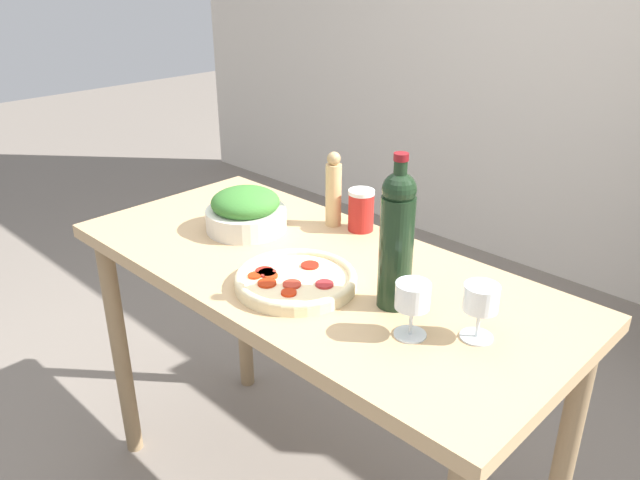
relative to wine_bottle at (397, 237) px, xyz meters
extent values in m
cube|color=silver|center=(-0.29, 2.13, 0.25)|extent=(6.40, 0.06, 2.60)
cube|color=tan|center=(-0.29, 0.01, -0.19)|extent=(1.42, 0.65, 0.04)
cylinder|color=#967A55|center=(-0.94, -0.25, -0.63)|extent=(0.06, 0.06, 0.84)
cylinder|color=#967A55|center=(-0.94, 0.28, -0.63)|extent=(0.06, 0.06, 0.84)
cylinder|color=#967A55|center=(0.36, 0.28, -0.63)|extent=(0.06, 0.06, 0.84)
cylinder|color=black|center=(0.00, 0.00, -0.04)|extent=(0.08, 0.08, 0.27)
sphere|color=black|center=(0.00, 0.00, 0.11)|extent=(0.08, 0.08, 0.08)
cylinder|color=black|center=(0.00, 0.00, 0.15)|extent=(0.03, 0.03, 0.07)
cylinder|color=maroon|center=(0.00, 0.00, 0.19)|extent=(0.03, 0.03, 0.02)
cylinder|color=silver|center=(0.11, -0.08, -0.17)|extent=(0.07, 0.07, 0.00)
cylinder|color=silver|center=(0.11, -0.08, -0.14)|extent=(0.01, 0.01, 0.07)
cylinder|color=white|center=(0.11, -0.08, -0.07)|extent=(0.08, 0.08, 0.06)
cylinder|color=maroon|center=(0.11, -0.08, -0.10)|extent=(0.07, 0.07, 0.01)
cylinder|color=silver|center=(0.22, 0.02, -0.17)|extent=(0.07, 0.07, 0.00)
cylinder|color=silver|center=(0.22, 0.02, -0.14)|extent=(0.01, 0.01, 0.07)
cylinder|color=white|center=(0.22, 0.02, -0.07)|extent=(0.08, 0.08, 0.06)
cylinder|color=tan|center=(-0.43, 0.25, -0.08)|extent=(0.05, 0.05, 0.19)
sphere|color=tan|center=(-0.43, 0.25, 0.04)|extent=(0.04, 0.04, 0.04)
cylinder|color=silver|center=(-0.59, 0.04, -0.14)|extent=(0.24, 0.24, 0.07)
ellipsoid|color=#38752D|center=(-0.59, 0.04, -0.09)|extent=(0.20, 0.20, 0.08)
cylinder|color=beige|center=(-0.23, -0.10, -0.16)|extent=(0.30, 0.30, 0.02)
torus|color=beige|center=(-0.23, -0.10, -0.15)|extent=(0.30, 0.30, 0.02)
cylinder|color=#A92426|center=(-0.15, -0.08, -0.15)|extent=(0.04, 0.04, 0.01)
cylinder|color=red|center=(-0.18, -0.16, -0.15)|extent=(0.04, 0.04, 0.01)
cylinder|color=red|center=(-0.28, -0.14, -0.15)|extent=(0.03, 0.03, 0.01)
cylinder|color=#A82011|center=(-0.25, -0.03, -0.15)|extent=(0.05, 0.05, 0.01)
cylinder|color=#A91D14|center=(-0.31, -0.13, -0.15)|extent=(0.05, 0.05, 0.01)
cylinder|color=red|center=(-0.29, -0.13, -0.15)|extent=(0.05, 0.05, 0.01)
cylinder|color=#B7301F|center=(-0.21, -0.13, -0.15)|extent=(0.04, 0.04, 0.01)
cylinder|color=#B1270C|center=(-0.26, -0.17, -0.15)|extent=(0.05, 0.05, 0.01)
cylinder|color=#B22C0D|center=(-0.31, -0.17, -0.15)|extent=(0.03, 0.03, 0.01)
cylinder|color=#B2231E|center=(-0.34, 0.28, -0.12)|extent=(0.08, 0.08, 0.11)
cylinder|color=white|center=(-0.34, 0.28, -0.05)|extent=(0.08, 0.08, 0.01)
camera|label=1|loc=(0.77, -1.03, 0.58)|focal=35.00mm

